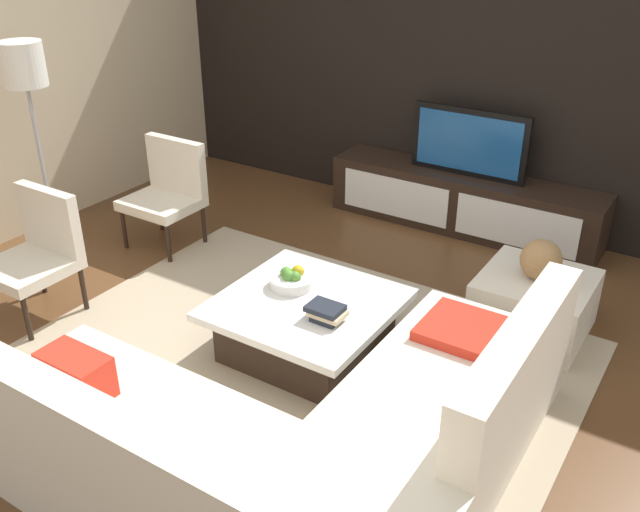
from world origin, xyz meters
TOP-DOWN VIEW (x-y plane):
  - ground_plane at (0.00, 0.00)m, footprint 14.00×14.00m
  - feature_wall_back at (0.00, 2.70)m, footprint 6.40×0.12m
  - area_rug at (-0.10, 0.00)m, footprint 3.34×2.54m
  - media_console at (0.00, 2.40)m, footprint 2.37×0.48m
  - television at (0.00, 2.40)m, footprint 1.00×0.06m
  - sectional_couch at (0.50, -0.89)m, footprint 2.37×2.29m
  - coffee_table at (-0.10, 0.10)m, footprint 1.05×1.03m
  - accent_chair_near at (-1.93, -0.45)m, footprint 0.54×0.54m
  - floor_lamp at (-2.61, 0.17)m, footprint 0.32×0.32m
  - ottoman at (1.02, 1.13)m, footprint 0.70×0.70m
  - fruit_bowl at (-0.28, 0.20)m, footprint 0.28×0.28m
  - accent_chair_far at (-1.95, 0.83)m, footprint 0.58×0.50m
  - decorative_ball at (1.02, 1.13)m, footprint 0.27×0.27m
  - book_stack at (0.12, -0.02)m, footprint 0.23×0.16m

SIDE VIEW (x-z plane):
  - ground_plane at x=0.00m, z-range 0.00..0.00m
  - area_rug at x=-0.10m, z-range 0.00..0.01m
  - ottoman at x=1.02m, z-range 0.00..0.40m
  - coffee_table at x=-0.10m, z-range 0.01..0.39m
  - media_console at x=0.00m, z-range 0.00..0.50m
  - sectional_couch at x=0.50m, z-range -0.12..0.70m
  - fruit_bowl at x=-0.28m, z-range 0.36..0.49m
  - book_stack at x=0.12m, z-range 0.39..0.48m
  - accent_chair_near at x=-1.93m, z-range 0.05..0.92m
  - accent_chair_far at x=-1.95m, z-range 0.06..0.93m
  - decorative_ball at x=1.02m, z-range 0.40..0.67m
  - television at x=0.00m, z-range 0.50..1.07m
  - feature_wall_back at x=0.00m, z-range 0.00..2.80m
  - floor_lamp at x=-2.61m, z-range 0.58..2.26m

